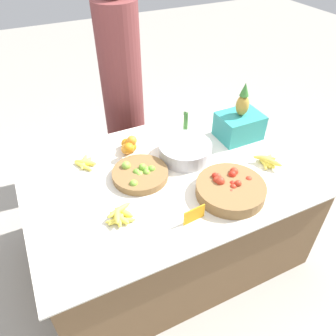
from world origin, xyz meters
The scene contains 13 objects.
ground_plane centered at (0.00, 0.00, 0.00)m, with size 12.00×12.00×0.00m, color #A39E93.
market_table centered at (0.00, 0.00, 0.35)m, with size 1.70×1.16×0.70m.
lime_bowl centered at (-0.16, 0.05, 0.73)m, with size 0.34×0.34×0.08m.
tomato_basket centered at (0.24, -0.31, 0.74)m, with size 0.39×0.39×0.11m.
orange_pile centered at (-0.13, 0.32, 0.75)m, with size 0.12×0.19×0.12m.
metal_bowl centered at (0.18, 0.11, 0.75)m, with size 0.34×0.34×0.10m.
price_sign centered at (-0.04, -0.39, 0.75)m, with size 0.13×0.02×0.09m.
produce_crate centered at (0.62, 0.16, 0.81)m, with size 0.29×0.23×0.41m.
veg_bundle centered at (0.32, 0.39, 0.77)m, with size 0.03×0.03×0.15m.
banana_bunch_front_left centered at (-0.38, -0.21, 0.72)m, with size 0.17×0.15×0.06m.
banana_bunch_middle_left centered at (0.60, -0.18, 0.73)m, with size 0.16×0.18×0.06m.
banana_bunch_front_center centered at (-0.43, 0.31, 0.72)m, with size 0.14×0.18×0.04m.
vendor_person centered at (0.06, 0.95, 0.77)m, with size 0.32×0.32×1.66m.
Camera 1 is at (-0.65, -1.36, 2.01)m, focal length 35.00 mm.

